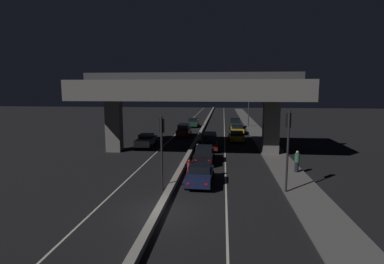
{
  "coord_description": "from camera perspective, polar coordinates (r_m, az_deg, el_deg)",
  "views": [
    {
      "loc": [
        3.49,
        -15.76,
        6.88
      ],
      "look_at": [
        -0.63,
        23.93,
        1.21
      ],
      "focal_mm": 28.0,
      "sensor_mm": 36.0,
      "label": 1
    }
  ],
  "objects": [
    {
      "name": "lane_line_left_inner",
      "position": [
        51.74,
        -2.2,
        0.44
      ],
      "size": [
        0.12,
        126.0,
        0.0
      ],
      "primitive_type": "cube",
      "color": "beige",
      "rests_on": "ground_plane"
    },
    {
      "name": "motorcycle_white_filtering_far",
      "position": [
        38.23,
        1.51,
        -1.33
      ],
      "size": [
        0.34,
        1.93,
        1.49
      ],
      "rotation": [
        0.0,
        0.0,
        1.5
      ],
      "color": "black",
      "rests_on": "ground_plane"
    },
    {
      "name": "car_taxi_yellow_fourth",
      "position": [
        40.39,
        8.45,
        -0.79
      ],
      "size": [
        2.16,
        4.21,
        1.38
      ],
      "rotation": [
        0.0,
        0.0,
        1.6
      ],
      "color": "gold",
      "rests_on": "ground_plane"
    },
    {
      "name": "motorcycle_red_filtering_near",
      "position": [
        24.04,
        -0.56,
        -7.09
      ],
      "size": [
        0.33,
        1.9,
        1.36
      ],
      "rotation": [
        0.0,
        0.0,
        1.55
      ],
      "color": "black",
      "rests_on": "ground_plane"
    },
    {
      "name": "sidewalk_right",
      "position": [
        44.62,
        12.86,
        -0.89
      ],
      "size": [
        2.63,
        126.0,
        0.16
      ],
      "primitive_type": "cube",
      "color": "#5B5956",
      "rests_on": "ground_plane"
    },
    {
      "name": "median_divider",
      "position": [
        51.32,
        1.97,
        0.58
      ],
      "size": [
        0.45,
        126.0,
        0.36
      ],
      "primitive_type": "cube",
      "color": "gray",
      "rests_on": "ground_plane"
    },
    {
      "name": "car_dark_red_third",
      "position": [
        34.32,
        3.4,
        -1.76
      ],
      "size": [
        2.02,
        4.39,
        1.93
      ],
      "rotation": [
        0.0,
        0.0,
        1.62
      ],
      "color": "#591414",
      "rests_on": "ground_plane"
    },
    {
      "name": "car_black_second",
      "position": [
        28.64,
        2.34,
        -4.21
      ],
      "size": [
        1.88,
        4.81,
        1.56
      ],
      "rotation": [
        0.0,
        0.0,
        1.57
      ],
      "color": "black",
      "rests_on": "ground_plane"
    },
    {
      "name": "car_dark_blue_lead",
      "position": [
        22.07,
        1.58,
        -8.01
      ],
      "size": [
        1.95,
        4.32,
        1.51
      ],
      "rotation": [
        0.0,
        0.0,
        1.55
      ],
      "color": "#141938",
      "rests_on": "ground_plane"
    },
    {
      "name": "car_dark_green_sixth",
      "position": [
        54.43,
        8.22,
        1.69
      ],
      "size": [
        2.16,
        4.27,
        1.72
      ],
      "rotation": [
        0.0,
        0.0,
        1.54
      ],
      "color": "black",
      "rests_on": "ground_plane"
    },
    {
      "name": "street_lamp",
      "position": [
        55.94,
        10.36,
        5.58
      ],
      "size": [
        2.69,
        0.32,
        7.6
      ],
      "color": "#2D2D30",
      "rests_on": "ground_plane"
    },
    {
      "name": "pedestrian_on_sidewalk",
      "position": [
        26.06,
        19.36,
        -5.32
      ],
      "size": [
        0.39,
        0.39,
        1.78
      ],
      "color": "black",
      "rests_on": "sidewalk_right"
    },
    {
      "name": "ground_plane",
      "position": [
        17.55,
        -6.25,
        -15.04
      ],
      "size": [
        200.0,
        200.0,
        0.0
      ],
      "primitive_type": "plane",
      "color": "black"
    },
    {
      "name": "car_taxi_yellow_fifth",
      "position": [
        47.48,
        8.58,
        0.51
      ],
      "size": [
        2.08,
        4.11,
        1.37
      ],
      "rotation": [
        0.0,
        0.0,
        1.58
      ],
      "color": "gold",
      "rests_on": "ground_plane"
    },
    {
      "name": "car_dark_red_second_oncoming",
      "position": [
        44.24,
        -1.56,
        0.38
      ],
      "size": [
        2.0,
        4.42,
        1.86
      ],
      "rotation": [
        0.0,
        0.0,
        -1.56
      ],
      "color": "#591414",
      "rests_on": "ground_plane"
    },
    {
      "name": "car_dark_green_third_oncoming",
      "position": [
        55.49,
        0.24,
        1.8
      ],
      "size": [
        2.08,
        4.03,
        1.55
      ],
      "rotation": [
        0.0,
        0.0,
        -1.59
      ],
      "color": "black",
      "rests_on": "ground_plane"
    },
    {
      "name": "traffic_light_left_of_median",
      "position": [
        20.46,
        -5.76,
        -1.48
      ],
      "size": [
        0.3,
        0.49,
        5.13
      ],
      "color": "black",
      "rests_on": "ground_plane"
    },
    {
      "name": "elevated_overpass",
      "position": [
        32.1,
        -0.32,
        7.64
      ],
      "size": [
        23.4,
        9.73,
        8.68
      ],
      "color": "#5B5956",
      "rests_on": "ground_plane"
    },
    {
      "name": "motorcycle_blue_filtering_mid",
      "position": [
        30.7,
        1.08,
        -3.74
      ],
      "size": [
        0.34,
        1.88,
        1.37
      ],
      "rotation": [
        0.0,
        0.0,
        1.64
      ],
      "color": "black",
      "rests_on": "ground_plane"
    },
    {
      "name": "traffic_light_right_of_median",
      "position": [
        20.43,
        17.81,
        -1.0
      ],
      "size": [
        0.3,
        0.49,
        5.59
      ],
      "color": "black",
      "rests_on": "ground_plane"
    },
    {
      "name": "car_silver_lead_oncoming",
      "position": [
        36.7,
        -8.71,
        -1.57
      ],
      "size": [
        2.01,
        4.74,
        1.54
      ],
      "rotation": [
        0.0,
        0.0,
        -1.55
      ],
      "color": "gray",
      "rests_on": "ground_plane"
    },
    {
      "name": "lane_line_right_inner",
      "position": [
        51.23,
        6.19,
        0.32
      ],
      "size": [
        0.12,
        126.0,
        0.0
      ],
      "primitive_type": "cube",
      "color": "beige",
      "rests_on": "ground_plane"
    }
  ]
}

